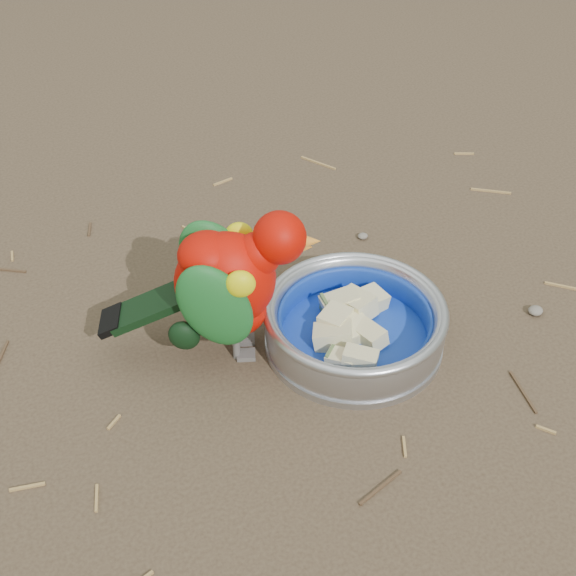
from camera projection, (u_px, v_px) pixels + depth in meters
name	position (u px, v px, depth m)	size (l,w,h in m)	color
ground	(325.00, 360.00, 0.99)	(60.00, 60.00, 0.00)	#493A29
food_bowl	(354.00, 339.00, 1.00)	(0.22, 0.22, 0.02)	#B2B2BA
bowl_wall	(355.00, 321.00, 0.98)	(0.22, 0.22, 0.04)	#B2B2BA
fruit_wedges	(355.00, 325.00, 0.99)	(0.13, 0.13, 0.03)	beige
lory_parrot	(230.00, 290.00, 0.94)	(0.11, 0.24, 0.19)	#B90B01
ground_debris	(328.00, 312.00, 1.05)	(0.90, 0.80, 0.01)	#A47F47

